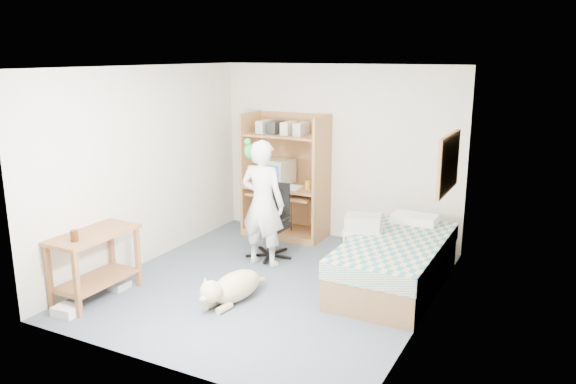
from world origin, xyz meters
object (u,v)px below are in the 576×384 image
at_px(person, 263,203).
at_px(printer_cart, 362,244).
at_px(bed, 395,262).
at_px(dog, 232,287).
at_px(side_desk, 95,255).
at_px(office_chair, 271,231).
at_px(computer_hutch, 287,181).

bearing_deg(person, printer_cart, -167.12).
bearing_deg(person, bed, -177.31).
bearing_deg(dog, side_desk, -149.20).
bearing_deg(side_desk, person, 56.38).
bearing_deg(office_chair, side_desk, -118.95).
relative_size(side_desk, office_chair, 1.03).
relative_size(computer_hutch, side_desk, 1.80).
relative_size(office_chair, dog, 0.93).
xyz_separation_m(bed, person, (-1.71, -0.10, 0.52)).
distance_m(side_desk, person, 2.09).
xyz_separation_m(computer_hutch, office_chair, (0.24, -0.92, -0.47)).
relative_size(computer_hutch, bed, 0.89).
distance_m(office_chair, dog, 1.48).
height_order(computer_hutch, side_desk, computer_hutch).
height_order(computer_hutch, printer_cart, computer_hutch).
height_order(side_desk, office_chair, office_chair).
distance_m(bed, person, 1.79).
height_order(bed, printer_cart, bed).
height_order(computer_hutch, dog, computer_hutch).
height_order(side_desk, printer_cart, side_desk).
relative_size(person, printer_cart, 2.88).
bearing_deg(side_desk, printer_cart, 40.29).
height_order(side_desk, dog, side_desk).
height_order(bed, office_chair, office_chair).
relative_size(computer_hutch, printer_cart, 3.21).
bearing_deg(dog, printer_cart, 64.04).
bearing_deg(bed, computer_hutch, 150.71).
bearing_deg(person, side_desk, 55.81).
xyz_separation_m(person, dog, (0.26, -1.14, -0.64)).
bearing_deg(bed, office_chair, 173.32).
bearing_deg(computer_hutch, office_chair, -75.19).
bearing_deg(person, computer_hutch, -77.07).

